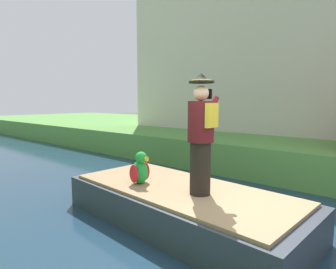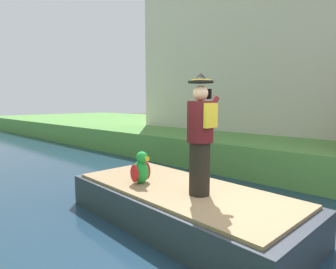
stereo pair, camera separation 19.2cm
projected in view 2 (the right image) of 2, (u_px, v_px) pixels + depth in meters
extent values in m
plane|color=#4C4742|center=(244.00, 252.00, 4.03)|extent=(80.00, 80.00, 0.00)
cube|color=#1E384C|center=(244.00, 249.00, 4.02)|extent=(6.05, 48.00, 0.10)
cube|color=#333842|center=(181.00, 206.00, 4.78)|extent=(2.08, 4.31, 0.56)
cube|color=#997A56|center=(181.00, 189.00, 4.74)|extent=(1.92, 3.97, 0.05)
cylinder|color=black|center=(200.00, 168.00, 4.32)|extent=(0.32, 0.32, 0.82)
cylinder|color=#561419|center=(200.00, 122.00, 4.24)|extent=(0.40, 0.40, 0.62)
cube|color=gold|center=(211.00, 115.00, 4.10)|extent=(0.28, 0.06, 0.36)
sphere|color=#DBA884|center=(201.00, 93.00, 4.19)|extent=(0.23, 0.23, 0.23)
cylinder|color=black|center=(201.00, 82.00, 4.17)|extent=(0.38, 0.38, 0.03)
cone|color=black|center=(201.00, 77.00, 4.16)|extent=(0.26, 0.26, 0.12)
cylinder|color=gold|center=(201.00, 80.00, 4.17)|extent=(0.29, 0.29, 0.02)
cylinder|color=#561419|center=(211.00, 109.00, 4.35)|extent=(0.38, 0.09, 0.43)
cube|color=black|center=(209.00, 94.00, 4.24)|extent=(0.03, 0.08, 0.15)
ellipsoid|color=green|center=(140.00, 172.00, 4.95)|extent=(0.26, 0.32, 0.40)
sphere|color=green|center=(142.00, 157.00, 4.89)|extent=(0.20, 0.20, 0.20)
cone|color=yellow|center=(146.00, 159.00, 4.83)|extent=(0.09, 0.09, 0.09)
ellipsoid|color=red|center=(134.00, 173.00, 4.85)|extent=(0.08, 0.20, 0.32)
ellipsoid|color=red|center=(146.00, 171.00, 5.05)|extent=(0.08, 0.20, 0.32)
cube|color=beige|center=(295.00, 44.00, 12.50)|extent=(7.76, 11.24, 7.35)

